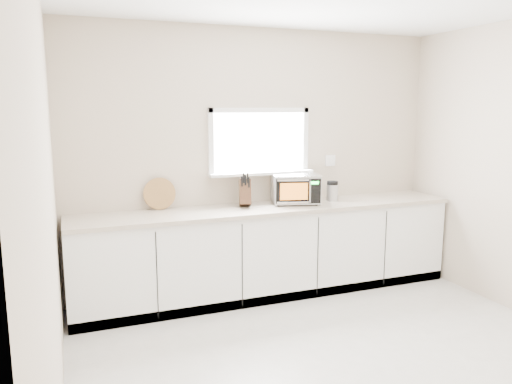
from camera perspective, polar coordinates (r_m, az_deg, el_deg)
name	(u,v)px	position (r m, az deg, el deg)	size (l,w,h in m)	color
ground	(359,373)	(3.92, 11.67, -19.63)	(4.00, 4.00, 0.00)	beige
back_wall	(259,160)	(5.23, 0.32, 3.73)	(4.00, 0.17, 2.70)	#C5AF9C
cabinets	(269,252)	(5.14, 1.52, -6.88)	(3.92, 0.60, 0.88)	white
countertop	(270,208)	(5.02, 1.59, -1.87)	(3.92, 0.64, 0.04)	#B3AA94
microwave	(295,188)	(5.17, 4.52, 0.45)	(0.55, 0.48, 0.30)	black
knife_block	(245,192)	(4.98, -1.27, 0.02)	(0.18, 0.26, 0.35)	#4C341B
cutting_board	(160,194)	(4.93, -10.97, -0.18)	(0.31, 0.31, 0.02)	#A1713E
coffee_grinder	(332,191)	(5.37, 8.71, 0.13)	(0.14, 0.14, 0.21)	#B3B6BB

